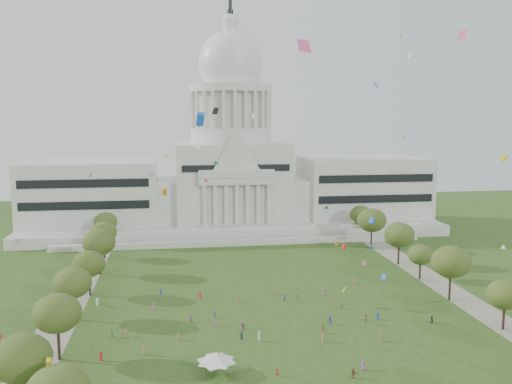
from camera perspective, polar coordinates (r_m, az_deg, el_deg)
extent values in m
plane|color=#2C4C19|center=(114.27, 3.39, -15.18)|extent=(400.00, 400.00, 0.00)
cube|color=beige|center=(223.06, -2.61, -3.14)|extent=(160.00, 60.00, 4.00)
cube|color=beige|center=(191.20, -1.62, -5.32)|extent=(130.00, 3.00, 2.00)
cube|color=beige|center=(198.61, -1.89, -4.37)|extent=(140.00, 3.00, 5.00)
cube|color=beige|center=(221.40, -16.92, -0.15)|extent=(50.00, 34.00, 22.00)
cube|color=beige|center=(231.92, 11.04, 0.40)|extent=(50.00, 34.00, 22.00)
cube|color=beige|center=(217.39, -9.65, -0.86)|extent=(12.00, 26.00, 16.00)
cube|color=beige|center=(222.71, 4.38, -0.56)|extent=(12.00, 26.00, 16.00)
cube|color=beige|center=(219.56, -2.61, 0.91)|extent=(44.00, 38.00, 28.00)
cube|color=beige|center=(199.43, -2.04, 1.13)|extent=(28.00, 3.00, 2.40)
cube|color=black|center=(204.30, -17.65, -0.26)|extent=(46.00, 0.40, 11.00)
cube|color=black|center=(215.65, 12.56, 0.34)|extent=(46.00, 0.40, 11.00)
cylinder|color=beige|center=(218.04, -2.65, 5.98)|extent=(32.00, 32.00, 6.00)
cylinder|color=beige|center=(217.92, -2.66, 8.61)|extent=(28.00, 28.00, 14.00)
cylinder|color=beige|center=(218.19, -2.68, 10.84)|extent=(32.40, 32.40, 3.00)
cylinder|color=beige|center=(218.53, -2.69, 12.28)|extent=(22.00, 22.00, 8.00)
ellipsoid|color=silver|center=(218.87, -2.69, 13.33)|extent=(25.00, 25.00, 26.20)
cylinder|color=beige|center=(220.55, -2.72, 16.82)|extent=(6.00, 6.00, 5.00)
ellipsoid|color=silver|center=(221.03, -2.72, 17.59)|extent=(6.40, 6.40, 5.12)
cylinder|color=black|center=(221.55, -2.73, 18.35)|extent=(2.40, 2.40, 2.00)
cylinder|color=black|center=(222.11, -2.73, 19.11)|extent=(1.40, 1.40, 4.50)
cube|color=gray|center=(142.65, -18.87, -10.81)|extent=(8.00, 160.00, 0.04)
cube|color=gray|center=(156.55, 18.74, -9.13)|extent=(8.00, 160.00, 0.04)
ellipsoid|color=#334615|center=(91.82, -23.41, -15.75)|extent=(8.85, 8.85, 7.24)
cylinder|color=black|center=(110.63, -20.04, -14.86)|extent=(0.56, 0.56, 5.75)
ellipsoid|color=#3A4C17|center=(108.46, -20.20, -11.88)|extent=(8.86, 8.86, 7.25)
cylinder|color=black|center=(128.94, 24.61, -12.00)|extent=(0.56, 0.56, 4.92)
ellipsoid|color=#3D4E17|center=(127.32, 24.74, -9.79)|extent=(7.58, 7.58, 6.20)
cylinder|color=black|center=(129.44, -18.64, -11.48)|extent=(0.56, 0.56, 5.47)
ellipsoid|color=#3E4D1C|center=(127.67, -18.76, -9.02)|extent=(8.42, 8.42, 6.89)
cylinder|color=black|center=(143.33, 19.72, -9.47)|extent=(0.56, 0.56, 6.20)
ellipsoid|color=#3B4C16|center=(141.55, 19.84, -6.93)|extent=(9.55, 9.55, 7.82)
cylinder|color=black|center=(144.86, -17.09, -9.36)|extent=(0.56, 0.56, 5.27)
ellipsoid|color=#374915|center=(143.33, -17.18, -7.22)|extent=(8.12, 8.12, 6.65)
cylinder|color=black|center=(158.22, 16.87, -8.02)|extent=(0.56, 0.56, 4.56)
ellipsoid|color=#354D1B|center=(156.99, 16.94, -6.32)|extent=(7.01, 7.01, 5.74)
cylinder|color=black|center=(162.35, -16.11, -7.31)|extent=(0.56, 0.56, 6.03)
ellipsoid|color=#334818|center=(160.82, -16.20, -5.11)|extent=(9.29, 9.29, 7.60)
cylinder|color=black|center=(171.86, 14.78, -6.42)|extent=(0.56, 0.56, 5.97)
ellipsoid|color=#3B4D1D|center=(170.43, 14.85, -4.36)|extent=(9.19, 9.19, 7.52)
cylinder|color=black|center=(180.42, -15.68, -5.87)|extent=(0.56, 0.56, 5.41)
ellipsoid|color=#3C4C1A|center=(179.17, -15.75, -4.08)|extent=(8.33, 8.33, 6.81)
cylinder|color=black|center=(189.52, 12.04, -4.93)|extent=(0.56, 0.56, 6.37)
ellipsoid|color=#364917|center=(188.15, 12.10, -2.92)|extent=(9.82, 9.82, 8.03)
cylinder|color=black|center=(198.16, -15.50, -4.64)|extent=(0.56, 0.56, 5.32)
ellipsoid|color=#385018|center=(197.04, -15.56, -3.04)|extent=(8.19, 8.19, 6.70)
cylinder|color=black|center=(206.91, 10.95, -3.95)|extent=(0.56, 0.56, 5.47)
ellipsoid|color=#3D4D1A|center=(205.81, 10.99, -2.37)|extent=(8.42, 8.42, 6.89)
cylinder|color=#4C4C4C|center=(98.02, -5.57, -18.63)|extent=(0.12, 0.12, 2.14)
cylinder|color=#4C4C4C|center=(98.32, -2.63, -18.51)|extent=(0.12, 0.12, 2.14)
cylinder|color=#4C4C4C|center=(102.32, -5.70, -17.44)|extent=(0.12, 0.12, 2.14)
cylinder|color=#4C4C4C|center=(102.61, -2.91, -17.33)|extent=(0.12, 0.12, 2.14)
cube|color=silver|center=(99.79, -4.21, -17.37)|extent=(6.77, 6.77, 0.17)
pyramid|color=silver|center=(99.39, -4.21, -16.88)|extent=(9.48, 9.48, 1.71)
imported|color=#26262B|center=(127.94, 18.01, -12.61)|extent=(0.80, 0.91, 1.57)
imported|color=olive|center=(124.79, 11.51, -12.87)|extent=(0.94, 0.73, 1.69)
imported|color=navy|center=(121.83, 7.79, -13.25)|extent=(1.14, 1.40, 1.92)
imported|color=olive|center=(117.53, 7.08, -14.11)|extent=(0.86, 1.13, 1.71)
imported|color=#994C8C|center=(117.96, -1.39, -13.95)|extent=(1.71, 1.43, 1.75)
imported|color=#994C8C|center=(103.09, 11.20, -17.45)|extent=(0.87, 1.04, 1.81)
imported|color=#B21E1E|center=(99.33, 2.23, -18.43)|extent=(0.67, 0.66, 1.49)
imported|color=#994C8C|center=(123.15, -6.89, -13.09)|extent=(0.80, 0.54, 1.55)
imported|color=olive|center=(115.52, 13.04, -14.65)|extent=(1.26, 1.12, 1.75)
imported|color=#994C8C|center=(131.70, 9.04, -11.73)|extent=(0.78, 0.98, 1.47)
imported|color=olive|center=(99.96, 10.19, -18.26)|extent=(1.76, 1.63, 1.86)
cube|color=#B21E1E|center=(108.62, -16.01, -16.29)|extent=(0.52, 0.46, 1.66)
cube|color=olive|center=(113.10, 7.05, -14.96)|extent=(0.49, 0.59, 1.92)
cube|color=olive|center=(150.19, 10.22, -9.22)|extent=(0.45, 0.28, 1.69)
cube|color=#33723F|center=(118.25, -14.91, -14.21)|extent=(0.36, 0.47, 1.59)
cube|color=navy|center=(141.94, -9.98, -10.28)|extent=(0.35, 0.45, 1.51)
cube|color=olive|center=(109.03, -11.74, -15.99)|extent=(0.52, 0.58, 1.87)
cube|color=#B21E1E|center=(137.55, -5.92, -10.74)|extent=(0.50, 0.55, 1.77)
cube|color=silver|center=(137.58, -16.37, -11.02)|extent=(0.56, 0.51, 1.78)
cube|color=silver|center=(112.87, 0.32, -14.95)|extent=(0.35, 0.52, 1.89)
cube|color=#33723F|center=(136.40, 4.33, -10.93)|extent=(0.42, 0.27, 1.55)
cube|color=#994C8C|center=(140.03, 7.07, -10.40)|extent=(0.38, 0.54, 1.87)
cube|color=navy|center=(126.65, 12.69, -12.60)|extent=(0.44, 0.51, 1.65)
cube|color=olive|center=(133.83, -1.91, -11.23)|extent=(0.54, 0.56, 1.82)
cube|color=olive|center=(114.40, -8.19, -14.82)|extent=(0.43, 0.47, 1.50)
cube|color=#26262B|center=(113.61, -1.53, -14.91)|extent=(0.46, 0.40, 1.48)
cube|color=#994C8C|center=(120.30, -4.41, -13.59)|extent=(0.29, 0.42, 1.48)
cube|color=navy|center=(135.49, 3.03, -11.07)|extent=(0.35, 0.44, 1.46)
cube|color=olive|center=(139.61, 2.15, -10.42)|extent=(0.54, 0.54, 1.78)
cube|color=navy|center=(125.18, -4.38, -12.71)|extent=(0.28, 0.41, 1.50)
cube|color=olive|center=(117.82, -13.52, -14.22)|extent=(0.52, 0.49, 1.68)
cube|color=#994C8C|center=(131.87, -10.72, -11.71)|extent=(0.51, 0.49, 1.65)
cube|color=olive|center=(135.50, -15.14, -11.35)|extent=(0.31, 0.43, 1.46)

